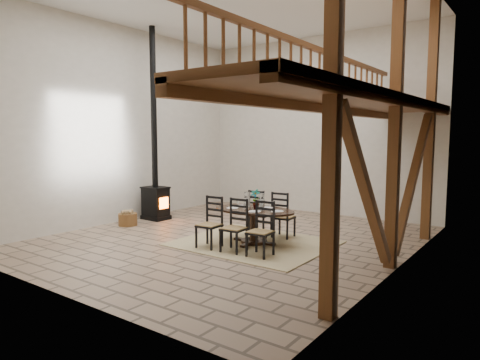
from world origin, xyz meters
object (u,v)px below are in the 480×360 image
Objects in this scene: dining_table at (252,225)px; wood_stove at (155,177)px; log_stack at (160,208)px; log_basket at (128,219)px.

wood_stove is (-3.58, 0.71, 0.72)m from dining_table.
dining_table is 4.05m from log_stack.
log_basket is (-3.55, -0.25, -0.24)m from dining_table.
dining_table is at bearing 4.07° from log_basket.
log_basket is at bearing -86.50° from wood_stove.
dining_table is 4.09× the size of log_stack.
log_basket is at bearing -179.80° from dining_table.
dining_table reaches higher than log_stack.
log_stack is at bearing 103.40° from log_basket.
log_basket is at bearing -76.60° from log_stack.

